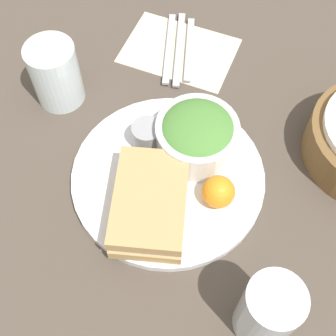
% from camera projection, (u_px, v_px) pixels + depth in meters
% --- Properties ---
extents(ground_plane, '(4.00, 4.00, 0.00)m').
position_uv_depth(ground_plane, '(168.00, 179.00, 0.71)').
color(ground_plane, '#4C4238').
extents(plate, '(0.29, 0.29, 0.01)m').
position_uv_depth(plate, '(168.00, 177.00, 0.70)').
color(plate, silver).
rests_on(plate, ground_plane).
extents(sandwich, '(0.17, 0.14, 0.05)m').
position_uv_depth(sandwich, '(150.00, 204.00, 0.65)').
color(sandwich, tan).
rests_on(sandwich, plate).
extents(salad_bowl, '(0.12, 0.12, 0.07)m').
position_uv_depth(salad_bowl, '(197.00, 135.00, 0.69)').
color(salad_bowl, white).
rests_on(salad_bowl, plate).
extents(dressing_cup, '(0.05, 0.05, 0.04)m').
position_uv_depth(dressing_cup, '(147.00, 136.00, 0.71)').
color(dressing_cup, '#99999E').
rests_on(dressing_cup, plate).
extents(orange_wedge, '(0.05, 0.05, 0.05)m').
position_uv_depth(orange_wedge, '(218.00, 192.00, 0.66)').
color(orange_wedge, orange).
rests_on(orange_wedge, plate).
extents(drink_glass, '(0.07, 0.07, 0.12)m').
position_uv_depth(drink_glass, '(267.00, 312.00, 0.55)').
color(drink_glass, silver).
rests_on(drink_glass, ground_plane).
extents(napkin, '(0.14, 0.19, 0.00)m').
position_uv_depth(napkin, '(179.00, 50.00, 0.84)').
color(napkin, beige).
rests_on(napkin, ground_plane).
extents(fork, '(0.16, 0.06, 0.01)m').
position_uv_depth(fork, '(169.00, 48.00, 0.84)').
color(fork, '#B2B2B7').
rests_on(fork, napkin).
extents(knife, '(0.17, 0.07, 0.01)m').
position_uv_depth(knife, '(179.00, 48.00, 0.84)').
color(knife, '#B2B2B7').
rests_on(knife, napkin).
extents(spoon, '(0.15, 0.06, 0.01)m').
position_uv_depth(spoon, '(189.00, 49.00, 0.84)').
color(spoon, '#B2B2B7').
rests_on(spoon, napkin).
extents(water_glass, '(0.08, 0.08, 0.11)m').
position_uv_depth(water_glass, '(56.00, 74.00, 0.74)').
color(water_glass, silver).
rests_on(water_glass, ground_plane).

